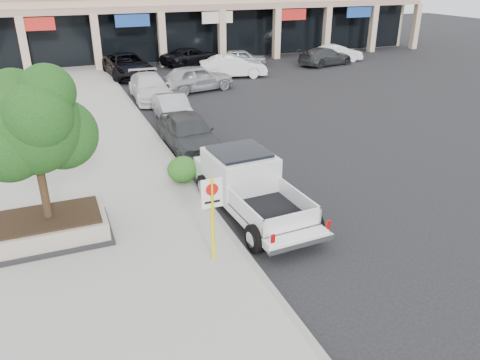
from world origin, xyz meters
The scene contains 18 objects.
ground centered at (0.00, 0.00, 0.00)m, with size 120.00×120.00×0.00m, color black.
sidewalk centered at (-5.50, 6.00, 0.07)m, with size 8.00×52.00×0.15m, color gray.
curb centered at (-1.55, 6.00, 0.07)m, with size 0.20×52.00×0.15m, color gray.
planter centered at (-6.29, 2.16, 0.48)m, with size 3.20×2.20×0.68m.
planter_tree centered at (-6.15, 2.32, 3.41)m, with size 2.90×2.55×4.00m.
no_parking_sign centered at (-2.42, -0.58, 1.63)m, with size 0.55×0.09×2.30m.
hedge centered at (-1.80, 4.47, 0.62)m, with size 1.10×0.99×0.94m, color #1D4E16.
pickup_truck centered at (-0.35, 1.51, 0.91)m, with size 2.13×5.76×1.81m, color silver, non-canonical shape.
curb_car_a centered at (-0.56, 7.92, 0.78)m, with size 1.85×4.61×1.57m, color #2E3133.
curb_car_b centered at (-0.15, 12.10, 0.68)m, with size 1.44×4.12×1.36m, color #929499.
curb_car_c centered at (-0.26, 17.02, 0.74)m, with size 2.06×5.07×1.47m, color silver.
curb_car_d centered at (-0.34, 24.08, 0.83)m, with size 2.75×5.96×1.66m, color black.
lot_car_a centered at (2.91, 18.05, 0.83)m, with size 1.97×4.89×1.66m, color #A0A3A8.
lot_car_b centered at (6.66, 21.13, 0.78)m, with size 1.65×4.73×1.56m, color silver.
lot_car_c centered at (15.28, 22.64, 0.70)m, with size 1.96×4.81×1.40m, color #2D2F32.
lot_car_d centered at (5.22, 26.80, 0.70)m, with size 2.33×5.06×1.41m, color black.
lot_car_e centered at (8.83, 24.76, 0.67)m, with size 1.59×3.95×1.35m, color #93959A.
lot_car_f centered at (17.09, 23.75, 0.69)m, with size 1.46×4.18×1.38m, color silver.
Camera 1 is at (-5.68, -10.41, 7.06)m, focal length 35.00 mm.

